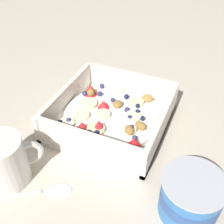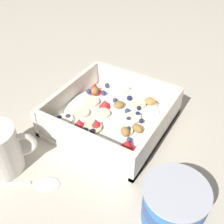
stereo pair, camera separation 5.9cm
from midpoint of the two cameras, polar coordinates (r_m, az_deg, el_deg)
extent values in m
plane|color=beige|center=(0.61, 1.45, -1.97)|extent=(2.40, 2.40, 0.00)
cube|color=white|center=(0.60, 2.78, -1.93)|extent=(0.23, 0.23, 0.01)
cube|color=white|center=(0.63, -5.75, 3.35)|extent=(0.23, 0.01, 0.07)
cube|color=white|center=(0.56, 12.66, -3.63)|extent=(0.23, 0.01, 0.07)
cube|color=white|center=(0.66, 7.41, 5.23)|extent=(0.01, 0.21, 0.07)
cube|color=white|center=(0.52, -2.96, -6.52)|extent=(0.01, 0.21, 0.07)
cylinder|color=white|center=(0.60, 2.82, -1.00)|extent=(0.20, 0.20, 0.02)
cylinder|color=beige|center=(0.55, -0.98, -3.36)|extent=(0.05, 0.05, 0.01)
cylinder|color=#F7EFC6|center=(0.55, 5.68, -4.03)|extent=(0.04, 0.04, 0.01)
cylinder|color=#F4EAB7|center=(0.62, -1.63, 1.98)|extent=(0.04, 0.04, 0.01)
cylinder|color=beige|center=(0.62, 8.21, 1.50)|extent=(0.04, 0.04, 0.01)
cylinder|color=#F7EFC6|center=(0.57, -6.69, -1.66)|extent=(0.05, 0.05, 0.01)
cylinder|color=#F4EAB7|center=(0.59, -3.45, -0.28)|extent=(0.05, 0.05, 0.01)
cylinder|color=#F7EFC6|center=(0.58, 7.15, -1.35)|extent=(0.04, 0.04, 0.01)
cylinder|color=#F4EAB7|center=(0.66, 4.65, 4.54)|extent=(0.04, 0.04, 0.01)
cylinder|color=#F4EAB7|center=(0.58, 1.29, -0.61)|extent=(0.04, 0.04, 0.01)
cone|color=red|center=(0.55, -0.23, -2.52)|extent=(0.03, 0.03, 0.02)
cone|color=red|center=(0.60, 1.31, 1.61)|extent=(0.03, 0.03, 0.02)
cone|color=red|center=(0.51, 6.43, -6.73)|extent=(0.04, 0.04, 0.02)
cone|color=red|center=(0.64, -0.88, 4.84)|extent=(0.04, 0.04, 0.03)
cone|color=red|center=(0.55, -3.66, -2.45)|extent=(0.04, 0.04, 0.02)
sphere|color=navy|center=(0.53, 6.73, -5.80)|extent=(0.01, 0.01, 0.01)
sphere|color=#191E3D|center=(0.57, 8.95, -1.93)|extent=(0.01, 0.01, 0.01)
sphere|color=navy|center=(0.59, 5.99, 0.08)|extent=(0.01, 0.01, 0.01)
sphere|color=navy|center=(0.64, 0.89, 3.81)|extent=(0.01, 0.01, 0.01)
sphere|color=#191E3D|center=(0.58, -7.83, -1.26)|extent=(0.01, 0.01, 0.01)
sphere|color=#191E3D|center=(0.63, 6.26, 2.76)|extent=(0.01, 0.01, 0.01)
sphere|color=navy|center=(0.55, 6.46, -3.60)|extent=(0.01, 0.01, 0.01)
sphere|color=navy|center=(0.62, 3.56, 2.23)|extent=(0.01, 0.01, 0.01)
sphere|color=#23284C|center=(0.57, 6.17, -1.81)|extent=(0.01, 0.01, 0.01)
sphere|color=#191E3D|center=(0.59, 8.13, -0.53)|extent=(0.01, 0.01, 0.01)
sphere|color=navy|center=(0.58, -6.11, -1.07)|extent=(0.01, 0.01, 0.01)
sphere|color=navy|center=(0.66, 1.57, 5.33)|extent=(0.01, 0.01, 0.01)
sphere|color=#191E3D|center=(0.60, 8.30, 0.70)|extent=(0.01, 0.01, 0.01)
sphere|color=#23284C|center=(0.54, -2.33, -3.97)|extent=(0.01, 0.01, 0.01)
sphere|color=#191E3D|center=(0.54, -0.85, -4.14)|extent=(0.01, 0.01, 0.01)
sphere|color=navy|center=(0.64, -2.13, 4.08)|extent=(0.01, 0.01, 0.01)
ellipsoid|color=olive|center=(0.60, 4.22, 1.41)|extent=(0.03, 0.03, 0.01)
ellipsoid|color=olive|center=(0.54, 5.85, -4.16)|extent=(0.03, 0.03, 0.02)
ellipsoid|color=olive|center=(0.55, 8.25, -3.43)|extent=(0.02, 0.03, 0.02)
ellipsoid|color=olive|center=(0.64, -0.87, 4.22)|extent=(0.02, 0.02, 0.02)
ellipsoid|color=#AD7F42|center=(0.62, 10.48, 2.11)|extent=(0.02, 0.03, 0.02)
ellipsoid|color=silver|center=(0.51, -10.31, -13.94)|extent=(0.05, 0.06, 0.01)
cylinder|color=#3370B7|center=(0.45, 16.25, -18.03)|extent=(0.09, 0.09, 0.07)
cylinder|color=#2D5193|center=(0.45, 16.34, -17.79)|extent=(0.09, 0.09, 0.02)
cylinder|color=#B7BCC6|center=(0.42, 17.22, -15.27)|extent=(0.10, 0.10, 0.00)
torus|color=white|center=(0.51, -14.69, -6.58)|extent=(0.04, 0.04, 0.05)
camera|label=1|loc=(0.03, -87.14, 2.42)|focal=44.88mm
camera|label=2|loc=(0.03, 92.86, -2.42)|focal=44.88mm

